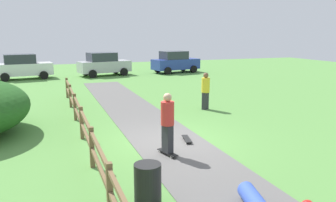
{
  "coord_description": "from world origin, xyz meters",
  "views": [
    {
      "loc": [
        -3.57,
        -9.73,
        3.48
      ],
      "look_at": [
        0.6,
        1.64,
        1.0
      ],
      "focal_mm": 35.46,
      "sensor_mm": 36.0,
      "label": 1
    }
  ],
  "objects_px": {
    "skater_riding": "(167,121)",
    "parked_car_silver": "(104,64)",
    "skateboard_loose": "(187,139)",
    "parked_car_white": "(22,67)",
    "trash_bin": "(148,185)",
    "parked_car_blue": "(175,62)",
    "bystander_yellow": "(206,89)"
  },
  "relations": [
    {
      "from": "skateboard_loose",
      "to": "parked_car_white",
      "type": "relative_size",
      "value": 0.19
    },
    {
      "from": "trash_bin",
      "to": "parked_car_white",
      "type": "height_order",
      "value": "parked_car_white"
    },
    {
      "from": "skater_riding",
      "to": "parked_car_silver",
      "type": "distance_m",
      "value": 19.19
    },
    {
      "from": "skateboard_loose",
      "to": "parked_car_white",
      "type": "height_order",
      "value": "parked_car_white"
    },
    {
      "from": "parked_car_blue",
      "to": "trash_bin",
      "type": "bearing_deg",
      "value": -112.73
    },
    {
      "from": "bystander_yellow",
      "to": "skater_riding",
      "type": "bearing_deg",
      "value": -126.51
    },
    {
      "from": "trash_bin",
      "to": "parked_car_blue",
      "type": "xyz_separation_m",
      "value": [
        9.08,
        21.68,
        0.51
      ]
    },
    {
      "from": "skater_riding",
      "to": "parked_car_blue",
      "type": "relative_size",
      "value": 0.41
    },
    {
      "from": "parked_car_blue",
      "to": "parked_car_silver",
      "type": "xyz_separation_m",
      "value": [
        -6.37,
        -0.0,
        0.0
      ]
    },
    {
      "from": "trash_bin",
      "to": "bystander_yellow",
      "type": "bearing_deg",
      "value": 56.15
    },
    {
      "from": "bystander_yellow",
      "to": "parked_car_silver",
      "type": "xyz_separation_m",
      "value": [
        -2.33,
        14.16,
        0.02
      ]
    },
    {
      "from": "skater_riding",
      "to": "parked_car_silver",
      "type": "height_order",
      "value": "parked_car_silver"
    },
    {
      "from": "skateboard_loose",
      "to": "bystander_yellow",
      "type": "relative_size",
      "value": 0.48
    },
    {
      "from": "trash_bin",
      "to": "bystander_yellow",
      "type": "relative_size",
      "value": 0.52
    },
    {
      "from": "skater_riding",
      "to": "skateboard_loose",
      "type": "distance_m",
      "value": 1.7
    },
    {
      "from": "skateboard_loose",
      "to": "parked_car_silver",
      "type": "xyz_separation_m",
      "value": [
        0.33,
        18.17,
        0.87
      ]
    },
    {
      "from": "trash_bin",
      "to": "parked_car_silver",
      "type": "bearing_deg",
      "value": 82.87
    },
    {
      "from": "skateboard_loose",
      "to": "parked_car_blue",
      "type": "bearing_deg",
      "value": 69.77
    },
    {
      "from": "trash_bin",
      "to": "skateboard_loose",
      "type": "bearing_deg",
      "value": 55.8
    },
    {
      "from": "trash_bin",
      "to": "skater_riding",
      "type": "relative_size",
      "value": 0.5
    },
    {
      "from": "trash_bin",
      "to": "parked_car_silver",
      "type": "distance_m",
      "value": 21.86
    },
    {
      "from": "skateboard_loose",
      "to": "parked_car_silver",
      "type": "distance_m",
      "value": 18.2
    },
    {
      "from": "parked_car_blue",
      "to": "parked_car_white",
      "type": "xyz_separation_m",
      "value": [
        -12.6,
        0.0,
        0.0
      ]
    },
    {
      "from": "skateboard_loose",
      "to": "parked_car_blue",
      "type": "relative_size",
      "value": 0.19
    },
    {
      "from": "skater_riding",
      "to": "bystander_yellow",
      "type": "relative_size",
      "value": 1.06
    },
    {
      "from": "trash_bin",
      "to": "bystander_yellow",
      "type": "xyz_separation_m",
      "value": [
        5.04,
        7.52,
        0.49
      ]
    },
    {
      "from": "skater_riding",
      "to": "parked_car_silver",
      "type": "relative_size",
      "value": 0.41
    },
    {
      "from": "trash_bin",
      "to": "skater_riding",
      "type": "height_order",
      "value": "skater_riding"
    },
    {
      "from": "skateboard_loose",
      "to": "parked_car_blue",
      "type": "distance_m",
      "value": 19.39
    },
    {
      "from": "parked_car_silver",
      "to": "parked_car_white",
      "type": "distance_m",
      "value": 6.23
    },
    {
      "from": "trash_bin",
      "to": "parked_car_silver",
      "type": "xyz_separation_m",
      "value": [
        2.71,
        21.68,
        0.51
      ]
    },
    {
      "from": "skateboard_loose",
      "to": "parked_car_silver",
      "type": "height_order",
      "value": "parked_car_silver"
    }
  ]
}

